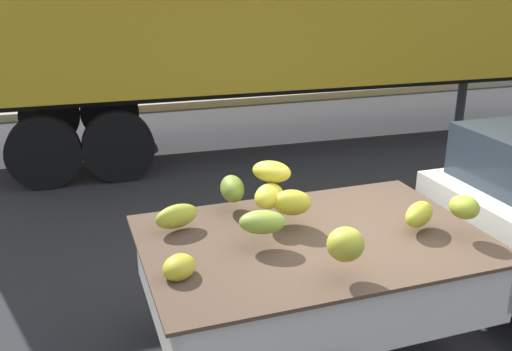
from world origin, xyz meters
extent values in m
plane|color=#28282B|center=(0.00, 0.00, 0.00)|extent=(220.00, 220.00, 0.00)
cube|color=gray|center=(0.00, 9.50, 0.08)|extent=(80.00, 0.80, 0.16)
cube|color=silver|center=(-0.69, -0.06, 0.58)|extent=(2.64, 1.76, 0.08)
cube|color=silver|center=(-0.71, 0.76, 0.84)|extent=(2.60, 0.11, 0.44)
cube|color=silver|center=(-0.68, -0.89, 0.84)|extent=(2.60, 0.11, 0.44)
cube|color=silver|center=(0.58, -0.03, 0.84)|extent=(0.09, 1.70, 0.44)
cube|color=silver|center=(-1.97, -0.09, 0.84)|extent=(0.09, 1.70, 0.44)
cube|color=#B21914|center=(-0.71, 0.79, 0.80)|extent=(2.50, 0.07, 0.07)
cube|color=brown|center=(-0.69, -0.06, 1.07)|extent=(2.77, 1.89, 0.03)
ellipsoid|color=gold|center=(-0.94, 0.30, 1.33)|extent=(0.39, 0.41, 0.20)
ellipsoid|color=gold|center=(-1.83, -0.34, 1.15)|extent=(0.34, 0.35, 0.17)
ellipsoid|color=gold|center=(-0.74, -0.71, 1.34)|extent=(0.37, 0.36, 0.24)
ellipsoid|color=#A3AA2D|center=(-1.71, 0.40, 1.21)|extent=(0.42, 0.30, 0.19)
ellipsoid|color=olive|center=(-1.13, -0.09, 1.29)|extent=(0.41, 0.32, 0.18)
ellipsoid|color=yellow|center=(-0.87, 0.47, 1.48)|extent=(0.42, 0.44, 0.17)
ellipsoid|color=gold|center=(-0.80, 0.16, 1.31)|extent=(0.37, 0.32, 0.21)
ellipsoid|color=#ABAB2B|center=(0.18, -0.21, 1.23)|extent=(0.41, 0.37, 0.19)
ellipsoid|color=olive|center=(-1.16, 0.66, 1.29)|extent=(0.24, 0.38, 0.22)
ellipsoid|color=#97A12A|center=(0.44, -0.41, 1.34)|extent=(0.25, 0.29, 0.18)
cylinder|color=black|center=(1.82, 0.82, 0.32)|extent=(0.64, 0.21, 0.64)
cylinder|color=black|center=(-1.02, 0.75, 0.32)|extent=(0.64, 0.21, 0.64)
cube|color=black|center=(1.78, 5.89, 1.10)|extent=(11.05, 0.62, 0.30)
cylinder|color=black|center=(-1.79, 7.16, 0.54)|extent=(1.09, 0.32, 1.08)
cylinder|color=black|center=(-1.84, 4.76, 0.54)|extent=(1.09, 0.32, 1.08)
cylinder|color=black|center=(-2.87, 7.18, 0.54)|extent=(1.09, 0.32, 1.08)
cylinder|color=black|center=(-2.92, 4.78, 0.54)|extent=(1.09, 0.32, 1.08)
cylinder|color=#38383A|center=(5.08, 5.82, 0.62)|extent=(0.18, 0.18, 1.25)
camera|label=1|loc=(-2.40, -3.92, 3.13)|focal=40.61mm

